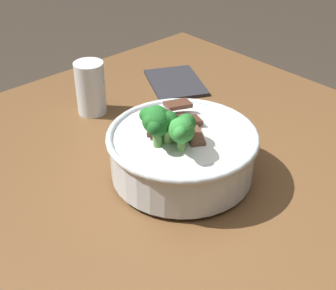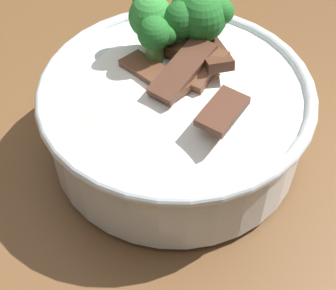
% 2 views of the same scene
% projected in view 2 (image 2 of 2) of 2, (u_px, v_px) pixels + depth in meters
% --- Properties ---
extents(dining_table, '(1.29, 1.04, 0.79)m').
position_uv_depth(dining_table, '(85.00, 158.00, 0.64)').
color(dining_table, brown).
rests_on(dining_table, ground).
extents(rice_bowl, '(0.26, 0.26, 0.16)m').
position_uv_depth(rice_bowl, '(176.00, 106.00, 0.49)').
color(rice_bowl, silver).
rests_on(rice_bowl, dining_table).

